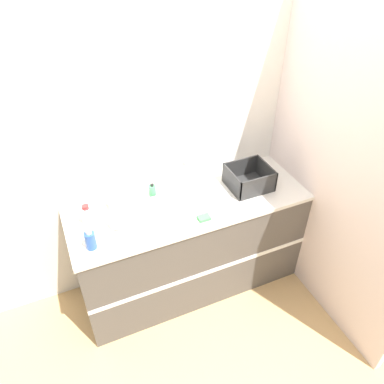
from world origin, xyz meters
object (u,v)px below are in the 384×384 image
Objects in this scene: sink at (192,200)px; paper_towel_roll at (117,212)px; bottle_white_spray at (87,215)px; bottle_blue at (90,240)px; soap_dispenser at (152,190)px; dish_rack at (249,180)px.

sink reaches higher than paper_towel_roll.
paper_towel_roll is 1.52× the size of bottle_white_spray.
sink is at bearing 2.63° from paper_towel_roll.
bottle_blue is 1.47× the size of soap_dispenser.
bottle_blue is at bearing -172.20° from dish_rack.
bottle_white_spray is 1.44× the size of soap_dispenser.
paper_towel_roll reaches higher than dish_rack.
bottle_white_spray reaches higher than soap_dispenser.
bottle_white_spray is at bearing 149.35° from paper_towel_roll.
soap_dispenser is at bearing 165.49° from dish_rack.
soap_dispenser is (0.55, 0.37, -0.02)m from bottle_blue.
bottle_white_spray is at bearing 83.65° from bottle_blue.
soap_dispenser is at bearing 33.92° from bottle_blue.
sink is 3.70× the size of bottle_blue.
sink reaches higher than bottle_white_spray.
bottle_blue reaches higher than bottle_white_spray.
bottle_blue is 0.26m from bottle_white_spray.
dish_rack is at bearing 0.85° from sink.
dish_rack is 2.10× the size of bottle_white_spray.
bottle_white_spray is (-0.77, 0.09, 0.05)m from sink.
paper_towel_roll is (-0.58, -0.03, 0.10)m from sink.
soap_dispenser is (0.53, 0.11, -0.02)m from bottle_white_spray.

